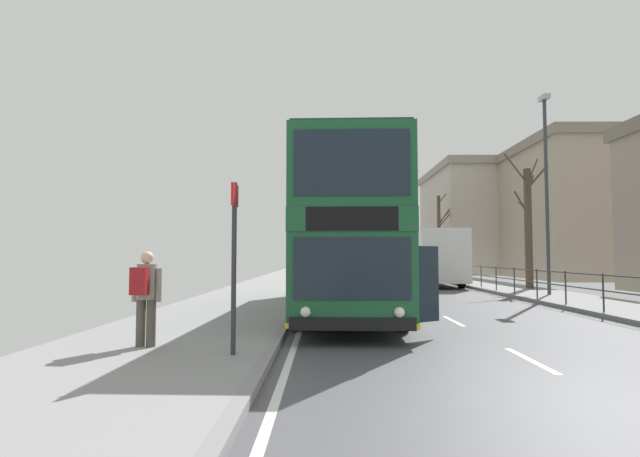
% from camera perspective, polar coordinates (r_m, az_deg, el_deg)
% --- Properties ---
extents(ground, '(15.80, 140.00, 0.20)m').
position_cam_1_polar(ground, '(6.34, 26.67, -18.18)').
color(ground, '#4D4D52').
extents(double_decker_bus_main, '(3.18, 11.65, 4.38)m').
position_cam_1_polar(double_decker_bus_main, '(14.81, 3.13, -0.96)').
color(double_decker_bus_main, '#19512D').
rests_on(double_decker_bus_main, ground).
extents(background_bus_far_lane, '(2.70, 10.52, 3.12)m').
position_cam_1_polar(background_bus_far_lane, '(30.18, 12.24, -3.17)').
color(background_bus_far_lane, white).
rests_on(background_bus_far_lane, ground).
extents(pedestrian_railing_far_kerb, '(0.05, 21.50, 1.08)m').
position_cam_1_polar(pedestrian_railing_far_kerb, '(19.73, 24.08, -5.39)').
color(pedestrian_railing_far_kerb, '#2D3338').
rests_on(pedestrian_railing_far_kerb, ground).
extents(pedestrian_with_backpack, '(0.55, 0.55, 1.65)m').
position_cam_1_polar(pedestrian_with_backpack, '(9.00, -19.77, -6.92)').
color(pedestrian_with_backpack, '#4C473D').
rests_on(pedestrian_with_backpack, ground).
extents(bus_stop_sign_near, '(0.08, 0.44, 2.75)m').
position_cam_1_polar(bus_stop_sign_near, '(7.94, -10.04, -2.32)').
color(bus_stop_sign_near, '#2D2D33').
rests_on(bus_stop_sign_near, ground).
extents(street_lamp_far_side, '(0.28, 0.60, 8.25)m').
position_cam_1_polar(street_lamp_far_side, '(22.22, 25.00, 5.29)').
color(street_lamp_far_side, '#38383D').
rests_on(street_lamp_far_side, ground).
extents(bare_tree_far_00, '(1.72, 1.82, 6.91)m').
position_cam_1_polar(bare_tree_far_00, '(43.39, 13.83, -0.51)').
color(bare_tree_far_00, '#4C3D2D').
rests_on(bare_tree_far_00, ground).
extents(bare_tree_far_01, '(2.32, 2.15, 6.53)m').
position_cam_1_polar(bare_tree_far_01, '(25.66, 23.22, 0.48)').
color(bare_tree_far_01, '#4C3D2D').
rests_on(bare_tree_far_01, ground).
extents(background_building_00, '(12.39, 12.81, 10.41)m').
position_cam_1_polar(background_building_00, '(43.28, 29.76, 1.87)').
color(background_building_00, gray).
rests_on(background_building_00, ground).
extents(background_building_02, '(12.48, 14.26, 10.53)m').
position_cam_1_polar(background_building_02, '(52.18, 19.64, 0.89)').
color(background_building_02, '#B2A899').
rests_on(background_building_02, ground).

